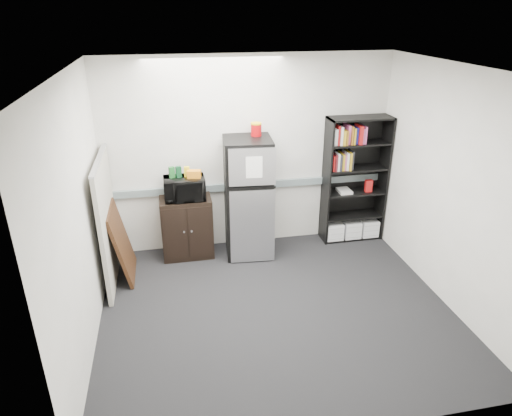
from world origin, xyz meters
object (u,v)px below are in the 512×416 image
Objects in this scene: cabinet at (187,227)px; refrigerator at (248,198)px; microwave at (184,188)px; cubicle_partition at (108,221)px; bookshelf at (354,181)px.

refrigerator is at bearing -5.37° from cabinet.
microwave is 0.32× the size of refrigerator.
bookshelf is at bearing 8.06° from cubicle_partition.
microwave is at bearing -90.00° from cabinet.
bookshelf is at bearing 1.34° from microwave.
microwave is (0.00, -0.02, 0.58)m from cabinet.
cabinet is 1.60× the size of microwave.
cubicle_partition is (-3.43, -0.49, -0.10)m from bookshelf.
bookshelf is 2.50m from cabinet.
refrigerator reaches higher than microwave.
cabinet is (0.98, 0.42, -0.38)m from cubicle_partition.
refrigerator is at bearing -174.84° from bookshelf.
bookshelf is 1.61m from refrigerator.
microwave is (-2.45, -0.08, 0.10)m from bookshelf.
bookshelf is 3.46m from cubicle_partition.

